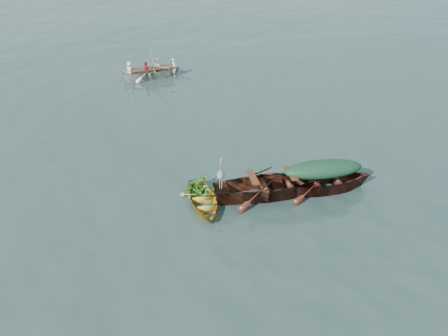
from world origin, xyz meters
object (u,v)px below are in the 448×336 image
object	(u,v)px
yellow_dinghy	(203,205)
open_wooden_boat	(271,195)
heron	(221,178)
green_tarp_boat	(320,190)
rowed_boat	(153,78)

from	to	relation	value
yellow_dinghy	open_wooden_boat	bearing A→B (deg)	-0.90
heron	green_tarp_boat	bearing A→B (deg)	-4.28
green_tarp_boat	yellow_dinghy	bearing A→B (deg)	92.58
rowed_boat	open_wooden_boat	bearing A→B (deg)	-176.82
yellow_dinghy	open_wooden_boat	xyz separation A→B (m)	(1.97, 0.66, 0.00)
yellow_dinghy	rowed_boat	world-z (taller)	rowed_boat
green_tarp_boat	rowed_boat	world-z (taller)	green_tarp_boat
green_tarp_boat	rowed_boat	bearing A→B (deg)	22.66
yellow_dinghy	heron	world-z (taller)	heron
green_tarp_boat	heron	bearing A→B (deg)	91.15
rowed_boat	heron	xyz separation A→B (m)	(4.33, -10.64, 0.80)
yellow_dinghy	heron	distance (m)	0.97
open_wooden_boat	rowed_boat	xyz separation A→B (m)	(-5.80, 10.21, 0.00)
green_tarp_boat	open_wooden_boat	xyz separation A→B (m)	(-1.53, -0.38, 0.00)
rowed_boat	yellow_dinghy	bearing A→B (deg)	172.98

